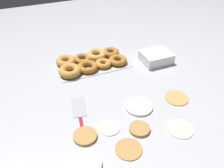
% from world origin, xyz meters
% --- Properties ---
extents(ground_plane, '(3.00, 3.00, 0.00)m').
position_xyz_m(ground_plane, '(0.00, 0.00, 0.00)').
color(ground_plane, '#B2B5BA').
extents(pancake_0, '(0.10, 0.10, 0.01)m').
position_xyz_m(pancake_0, '(0.08, 0.20, 0.00)').
color(pancake_0, '#B27F42').
rests_on(pancake_0, ground_plane).
extents(pancake_1, '(0.08, 0.08, 0.01)m').
position_xyz_m(pancake_1, '(0.11, 0.08, 0.00)').
color(pancake_1, beige).
rests_on(pancake_1, ground_plane).
extents(pancake_2, '(0.12, 0.12, 0.01)m').
position_xyz_m(pancake_2, '(-0.05, 0.02, 0.01)').
color(pancake_2, beige).
rests_on(pancake_2, ground_plane).
extents(pancake_3, '(0.11, 0.11, 0.01)m').
position_xyz_m(pancake_3, '(-0.24, 0.03, 0.00)').
color(pancake_3, tan).
rests_on(pancake_3, ground_plane).
extents(pancake_4, '(0.10, 0.10, 0.01)m').
position_xyz_m(pancake_4, '(-0.15, 0.19, 0.00)').
color(pancake_4, beige).
rests_on(pancake_4, ground_plane).
extents(pancake_5, '(0.09, 0.09, 0.01)m').
position_xyz_m(pancake_5, '(0.21, 0.09, 0.01)').
color(pancake_5, '#B27F42').
rests_on(pancake_5, ground_plane).
extents(pancake_6, '(0.08, 0.08, 0.01)m').
position_xyz_m(pancake_6, '(0.23, 0.21, 0.01)').
color(pancake_6, beige).
rests_on(pancake_6, ground_plane).
extents(pancake_7, '(0.08, 0.08, 0.01)m').
position_xyz_m(pancake_7, '(0.01, 0.14, 0.01)').
color(pancake_7, '#B27F42').
rests_on(pancake_7, ground_plane).
extents(donut_tray, '(0.39, 0.22, 0.04)m').
position_xyz_m(donut_tray, '(0.04, -0.39, 0.02)').
color(donut_tray, '#ADAFB5').
rests_on(donut_tray, ground_plane).
extents(container_stack, '(0.16, 0.13, 0.06)m').
position_xyz_m(container_stack, '(-0.31, -0.28, 0.03)').
color(container_stack, white).
rests_on(container_stack, ground_plane).
extents(spatula, '(0.08, 0.28, 0.01)m').
position_xyz_m(spatula, '(0.20, -0.05, 0.00)').
color(spatula, maroon).
rests_on(spatula, ground_plane).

